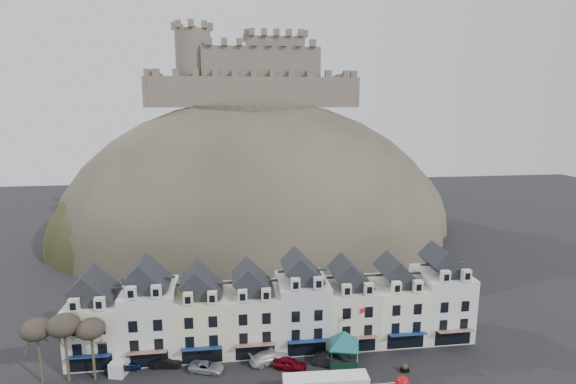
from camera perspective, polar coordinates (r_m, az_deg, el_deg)
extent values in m
cube|color=silver|center=(66.58, -22.94, -15.53)|extent=(6.80, 8.00, 8.00)
cube|color=black|center=(64.49, -23.29, -11.38)|extent=(6.80, 5.76, 2.80)
cube|color=silver|center=(61.88, -25.54, -12.84)|extent=(1.20, 0.80, 1.60)
cube|color=silver|center=(61.02, -22.80, -12.95)|extent=(1.20, 0.80, 1.60)
cube|color=black|center=(64.43, -23.73, -19.25)|extent=(5.10, 0.06, 2.20)
cube|color=navy|center=(63.24, -24.00, -18.53)|extent=(5.10, 1.29, 0.43)
cube|color=silver|center=(64.84, -16.97, -15.25)|extent=(6.80, 8.00, 9.20)
cube|color=black|center=(62.52, -17.28, -10.48)|extent=(6.80, 5.76, 2.80)
cube|color=silver|center=(59.65, -19.29, -11.99)|extent=(1.20, 0.80, 1.60)
cube|color=silver|center=(59.10, -16.38, -12.03)|extent=(1.20, 0.80, 1.60)
cube|color=black|center=(62.90, -17.41, -19.57)|extent=(5.10, 0.06, 2.20)
cube|color=maroon|center=(61.69, -17.59, -18.85)|extent=(5.10, 1.29, 0.43)
cube|color=beige|center=(64.32, -10.72, -15.76)|extent=(6.80, 8.00, 8.00)
cube|color=black|center=(62.16, -10.90, -11.48)|extent=(6.80, 5.76, 2.80)
cube|color=beige|center=(59.10, -12.57, -13.11)|extent=(1.20, 0.80, 1.60)
cube|color=beige|center=(58.89, -9.60, -13.08)|extent=(1.20, 0.80, 1.60)
cube|color=black|center=(62.09, -10.83, -19.67)|extent=(5.10, 0.06, 2.20)
cube|color=navy|center=(60.86, -10.92, -18.94)|extent=(5.10, 1.29, 0.43)
cube|color=silver|center=(64.25, -4.43, -15.62)|extent=(6.80, 8.00, 8.00)
cube|color=black|center=(62.08, -4.50, -11.33)|extent=(6.80, 5.76, 2.80)
cube|color=silver|center=(58.85, -5.79, -12.99)|extent=(1.20, 0.80, 1.60)
cube|color=silver|center=(58.99, -2.81, -12.88)|extent=(1.20, 0.80, 1.60)
cube|color=black|center=(62.02, -4.17, -19.52)|extent=(5.10, 0.06, 2.20)
cube|color=maroon|center=(60.79, -4.15, -18.79)|extent=(5.10, 1.29, 0.43)
cube|color=silver|center=(64.64, 1.80, -14.83)|extent=(6.80, 8.00, 9.20)
cube|color=black|center=(62.31, 1.84, -10.03)|extent=(6.80, 5.76, 2.80)
cube|color=silver|center=(58.91, 0.95, -11.63)|extent=(1.20, 0.80, 1.60)
cube|color=silver|center=(59.39, 3.86, -11.46)|extent=(1.20, 0.80, 1.60)
cube|color=black|center=(62.69, 2.41, -19.14)|extent=(5.10, 0.06, 2.20)
cube|color=navy|center=(61.47, 2.54, -18.40)|extent=(5.10, 1.29, 0.43)
cube|color=silver|center=(66.24, 7.81, -14.83)|extent=(6.80, 8.00, 8.00)
cube|color=black|center=(64.14, 7.94, -10.65)|extent=(6.80, 5.76, 2.80)
cube|color=silver|center=(60.68, 7.46, -12.26)|extent=(1.20, 0.80, 1.60)
cube|color=silver|center=(61.48, 10.21, -12.02)|extent=(1.20, 0.80, 1.60)
cube|color=black|center=(64.08, 8.74, -18.55)|extent=(5.10, 0.06, 2.20)
cube|color=maroon|center=(62.89, 8.96, -17.81)|extent=(5.10, 1.29, 0.43)
cube|color=white|center=(68.24, 13.51, -14.24)|extent=(6.80, 8.00, 8.00)
cube|color=black|center=(66.20, 13.71, -10.16)|extent=(6.80, 5.76, 2.80)
cube|color=white|center=(62.69, 13.60, -11.70)|extent=(1.20, 0.80, 1.60)
cube|color=white|center=(63.79, 16.16, -11.42)|extent=(1.20, 0.80, 1.60)
cube|color=black|center=(66.14, 14.69, -17.79)|extent=(5.10, 0.06, 2.20)
cube|color=navy|center=(64.99, 14.98, -17.06)|extent=(5.10, 1.29, 0.43)
cube|color=white|center=(70.59, 18.83, -13.12)|extent=(6.80, 8.00, 9.20)
cube|color=black|center=(68.47, 19.14, -8.68)|extent=(6.80, 5.76, 2.80)
cube|color=white|center=(64.92, 19.35, -10.08)|extent=(1.20, 0.80, 1.60)
cube|color=white|center=(66.29, 21.69, -9.80)|extent=(1.20, 0.80, 1.60)
cube|color=black|center=(68.82, 20.19, -16.93)|extent=(5.10, 0.06, 2.20)
cube|color=maroon|center=(67.71, 20.53, -16.20)|extent=(5.10, 1.29, 0.43)
ellipsoid|color=#39342C|center=(116.23, -4.20, -5.30)|extent=(96.00, 76.00, 68.00)
ellipsoid|color=#293018|center=(111.46, -15.44, -6.42)|extent=(52.00, 44.00, 42.00)
ellipsoid|color=#39342C|center=(123.64, 6.89, -4.34)|extent=(56.00, 48.00, 46.00)
ellipsoid|color=#293018|center=(102.75, -5.98, -7.57)|extent=(40.00, 28.00, 28.00)
ellipsoid|color=#39342C|center=(105.86, 1.64, -6.94)|extent=(36.00, 28.00, 24.00)
cylinder|color=#39342C|center=(111.48, -4.43, 10.16)|extent=(30.00, 30.00, 3.00)
cube|color=#685C4F|center=(107.50, -4.34, 12.52)|extent=(48.00, 2.20, 7.00)
cube|color=#685C4F|center=(127.47, -4.87, 12.30)|extent=(48.00, 2.20, 7.00)
cube|color=#685C4F|center=(118.67, -16.54, 11.98)|extent=(2.20, 22.00, 7.00)
cube|color=#685C4F|center=(121.13, 7.06, 12.32)|extent=(2.20, 22.00, 7.00)
cube|color=#685C4F|center=(117.85, -3.66, 15.09)|extent=(28.00, 18.00, 10.00)
cube|color=#685C4F|center=(120.29, -1.77, 15.74)|extent=(14.00, 12.00, 13.00)
cylinder|color=#685C4F|center=(113.85, -11.87, 15.02)|extent=(8.40, 8.40, 18.00)
cylinder|color=silver|center=(121.34, -1.79, 19.98)|extent=(0.16, 0.16, 5.00)
cylinder|color=#3D3527|center=(64.11, -28.92, -18.29)|extent=(0.32, 0.32, 5.74)
ellipsoid|color=#383028|center=(62.29, -29.29, -14.98)|extent=(3.61, 3.61, 2.54)
cylinder|color=#3D3527|center=(63.04, -26.26, -18.41)|extent=(0.32, 0.32, 6.02)
ellipsoid|color=#383028|center=(61.11, -26.62, -14.88)|extent=(3.78, 3.78, 2.67)
cylinder|color=#3D3527|center=(62.29, -23.48, -18.83)|extent=(0.32, 0.32, 5.46)
ellipsoid|color=#383028|center=(60.50, -23.77, -15.61)|extent=(3.43, 3.43, 2.42)
cube|color=black|center=(55.45, 4.80, -23.13)|extent=(9.57, 2.63, 0.84)
cube|color=white|center=(54.96, 4.82, -22.37)|extent=(9.56, 2.48, 0.22)
cube|color=orange|center=(55.98, 10.03, -22.01)|extent=(0.09, 1.06, 0.25)
cube|color=#10301F|center=(62.74, 5.66, -19.11)|extent=(0.21, 0.21, 2.69)
cube|color=#10301F|center=(62.73, 8.59, -19.19)|extent=(0.21, 0.21, 2.69)
cube|color=#10301F|center=(60.14, 5.54, -20.56)|extent=(0.21, 0.21, 2.69)
cube|color=#10301F|center=(60.13, 8.62, -20.65)|extent=(0.21, 0.21, 2.69)
cube|color=#10301F|center=(60.73, 7.13, -18.78)|extent=(4.56, 4.56, 0.13)
cone|color=#165F61|center=(60.23, 7.16, -17.95)|extent=(7.16, 7.16, 2.02)
sphere|color=#B20A10|center=(57.86, 14.34, -22.44)|extent=(1.66, 1.66, 1.66)
cylinder|color=silver|center=(60.96, 8.90, -17.53)|extent=(0.11, 0.11, 7.58)
cube|color=red|center=(59.80, 9.38, -14.67)|extent=(0.96, 0.46, 0.66)
cube|color=white|center=(63.70, -20.21, -19.73)|extent=(2.81, 4.40, 1.86)
cube|color=black|center=(63.52, -20.23, -19.46)|extent=(1.64, 0.53, 0.80)
cube|color=black|center=(62.01, 14.59, -21.02)|extent=(1.05, 0.55, 0.52)
sphere|color=#293018|center=(61.80, 14.61, -20.69)|extent=(0.72, 0.72, 0.72)
imported|color=#0E1B47|center=(63.79, -20.19, -19.87)|extent=(4.72, 2.71, 1.51)
imported|color=black|center=(62.91, -15.27, -20.11)|extent=(4.15, 1.80, 1.33)
imported|color=#999AA0|center=(61.02, -10.30, -21.01)|extent=(4.73, 3.22, 1.22)
imported|color=silver|center=(61.84, -2.36, -20.18)|extent=(5.66, 3.68, 1.53)
imported|color=#64050F|center=(60.56, 0.24, -20.96)|extent=(4.57, 3.18, 1.44)
imported|color=black|center=(61.37, 5.43, -20.52)|extent=(4.73, 3.22, 1.48)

